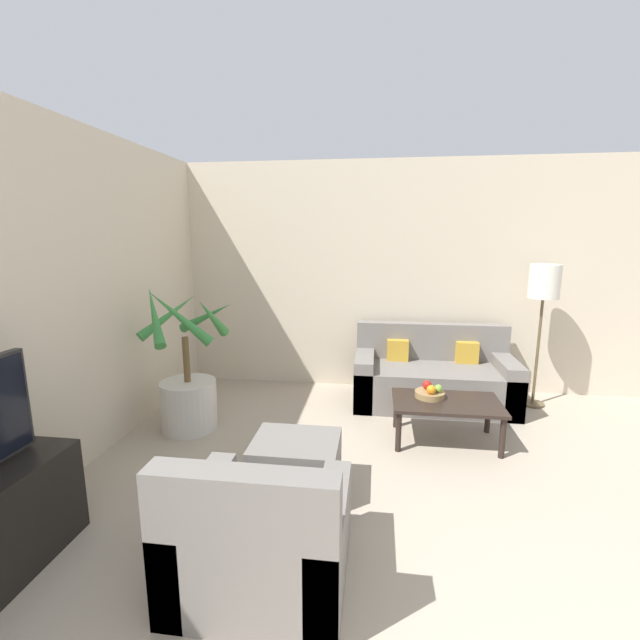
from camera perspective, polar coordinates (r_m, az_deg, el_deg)
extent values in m
cube|color=beige|center=(5.23, 16.01, 5.39)|extent=(7.73, 0.06, 2.70)
cylinder|color=beige|center=(4.37, -17.05, -10.79)|extent=(0.52, 0.52, 0.48)
cylinder|color=brown|center=(4.23, -17.40, -5.06)|extent=(0.06, 0.06, 0.43)
cone|color=#38843D|center=(4.03, -14.15, 0.33)|extent=(0.10, 0.61, 0.47)
cone|color=#38843D|center=(4.37, -14.95, 0.46)|extent=(0.65, 0.30, 0.38)
cone|color=#38843D|center=(4.40, -19.55, 0.58)|extent=(0.46, 0.57, 0.42)
cone|color=#38843D|center=(4.09, -21.21, 0.54)|extent=(0.42, 0.52, 0.53)
cone|color=#38843D|center=(3.89, -18.20, 0.35)|extent=(0.56, 0.27, 0.54)
cube|color=slate|center=(4.92, 14.80, -8.47)|extent=(1.70, 0.82, 0.43)
cube|color=slate|center=(5.11, 14.59, -2.73)|extent=(1.70, 0.16, 0.42)
cube|color=slate|center=(4.86, 5.93, -7.64)|extent=(0.20, 0.82, 0.55)
cube|color=slate|center=(5.05, 23.39, -7.79)|extent=(0.20, 0.82, 0.55)
cube|color=gold|center=(4.98, 10.32, -3.96)|extent=(0.24, 0.12, 0.24)
cube|color=gold|center=(5.08, 19.00, -4.11)|extent=(0.24, 0.12, 0.24)
cylinder|color=brown|center=(5.36, 26.45, -9.94)|extent=(0.24, 0.24, 0.03)
cylinder|color=brown|center=(5.19, 27.02, -3.78)|extent=(0.03, 0.03, 1.16)
cylinder|color=silver|center=(5.07, 27.77, 4.57)|extent=(0.31, 0.31, 0.36)
cylinder|color=black|center=(3.86, 10.42, -14.45)|extent=(0.05, 0.05, 0.36)
cylinder|color=black|center=(4.00, 23.16, -14.26)|extent=(0.05, 0.05, 0.36)
cylinder|color=black|center=(4.30, 10.12, -11.68)|extent=(0.05, 0.05, 0.36)
cylinder|color=black|center=(4.43, 21.50, -11.63)|extent=(0.05, 0.05, 0.36)
cube|color=black|center=(4.05, 16.52, -10.51)|extent=(0.95, 0.58, 0.03)
cylinder|color=#997A4C|center=(4.08, 14.41, -9.58)|extent=(0.27, 0.27, 0.06)
sphere|color=red|center=(4.11, 14.08, -8.38)|extent=(0.08, 0.08, 0.08)
sphere|color=olive|center=(4.06, 15.51, -8.80)|extent=(0.07, 0.07, 0.07)
sphere|color=orange|center=(4.00, 14.60, -8.97)|extent=(0.08, 0.08, 0.08)
cube|color=slate|center=(2.63, -7.46, -27.50)|extent=(0.89, 0.83, 0.38)
cube|color=slate|center=(2.13, -10.31, -24.34)|extent=(0.89, 0.16, 0.43)
cube|color=slate|center=(2.71, -15.74, -25.33)|extent=(0.16, 0.83, 0.48)
cube|color=slate|center=(2.55, 1.44, -27.50)|extent=(0.16, 0.83, 0.48)
cube|color=slate|center=(3.26, -3.22, -18.84)|extent=(0.62, 0.51, 0.40)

